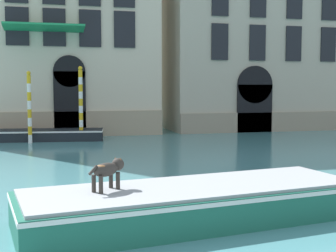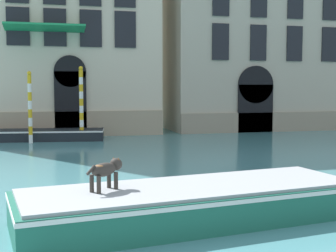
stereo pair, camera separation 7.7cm
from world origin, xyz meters
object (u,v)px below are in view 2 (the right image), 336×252
Objects in this scene: boat_foreground at (193,202)px; dog_on_deck at (106,170)px; mooring_pole_0 at (30,107)px; mooring_pole_1 at (81,103)px; boat_moored_near_palazzo at (45,135)px.

boat_foreground is 9.70× the size of dog_on_deck.
dog_on_deck is (-1.73, 0.01, 0.73)m from boat_foreground.
mooring_pole_0 is (-3.65, 14.29, 1.35)m from boat_foreground.
dog_on_deck is 0.20× the size of mooring_pole_1.
mooring_pole_0 is (-1.93, 14.28, 0.62)m from dog_on_deck.
mooring_pole_1 is at bearing 7.71° from mooring_pole_0.
mooring_pole_0 is (-0.67, -1.08, 1.44)m from boat_moored_near_palazzo.
boat_foreground is 1.88m from dog_on_deck.
boat_moored_near_palazzo is 2.48m from mooring_pole_1.
boat_foreground is 15.66m from boat_moored_near_palazzo.
mooring_pole_0 is 2.45m from mooring_pole_1.
boat_foreground is 1.96× the size of mooring_pole_1.
dog_on_deck is at bearing 171.64° from boat_foreground.
boat_foreground is at bearing -85.21° from mooring_pole_1.
dog_on_deck is 0.13× the size of boat_moored_near_palazzo.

